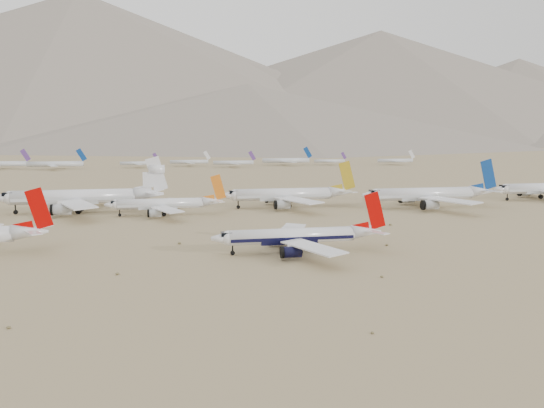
# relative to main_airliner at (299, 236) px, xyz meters

# --- Properties ---
(ground) EXTENTS (7000.00, 7000.00, 0.00)m
(ground) POSITION_rel_main_airliner_xyz_m (0.64, 1.37, -4.18)
(ground) COLOR olive
(ground) RESTS_ON ground
(main_airliner) EXTENTS (43.05, 42.05, 15.19)m
(main_airliner) POSITION_rel_main_airliner_xyz_m (0.00, 0.00, 0.00)
(main_airliner) COLOR white
(main_airliner) RESTS_ON ground
(row2_navy_widebody) EXTENTS (55.17, 53.95, 19.63)m
(row2_navy_widebody) POSITION_rel_main_airliner_xyz_m (71.06, 68.08, 1.30)
(row2_navy_widebody) COLOR white
(row2_navy_widebody) RESTS_ON ground
(row2_gold_tail) EXTENTS (52.56, 51.41, 18.72)m
(row2_gold_tail) POSITION_rel_main_airliner_xyz_m (15.40, 79.87, 1.06)
(row2_gold_tail) COLOR white
(row2_gold_tail) RESTS_ON ground
(row2_orange_tail) EXTENTS (41.60, 40.70, 14.84)m
(row2_orange_tail) POSITION_rel_main_airliner_xyz_m (-33.69, 68.49, -0.01)
(row2_orange_tail) COLOR white
(row2_orange_tail) RESTS_ON ground
(row2_white_trijet) EXTENTS (60.02, 58.66, 21.27)m
(row2_white_trijet) POSITION_rel_main_airliner_xyz_m (-64.15, 81.41, 1.98)
(row2_white_trijet) COLOR white
(row2_white_trijet) RESTS_ON ground
(distant_storage_row) EXTENTS (464.27, 60.40, 15.00)m
(distant_storage_row) POSITION_rel_main_airliner_xyz_m (-66.01, 338.41, 0.22)
(distant_storage_row) COLOR silver
(distant_storage_row) RESTS_ON ground
(mountain_range) EXTENTS (7354.00, 3024.00, 470.00)m
(mountain_range) POSITION_rel_main_airliner_xyz_m (70.82, 1649.39, 186.14)
(mountain_range) COLOR slate
(mountain_range) RESTS_ON ground
(foothills) EXTENTS (4637.50, 1395.00, 155.00)m
(foothills) POSITION_rel_main_airliner_xyz_m (527.31, 1101.37, 62.97)
(foothills) COLOR slate
(foothills) RESTS_ON ground
(desert_scrub) EXTENTS (219.83, 121.67, 0.63)m
(desert_scrub) POSITION_rel_main_airliner_xyz_m (-26.27, -22.69, -3.89)
(desert_scrub) COLOR brown
(desert_scrub) RESTS_ON ground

